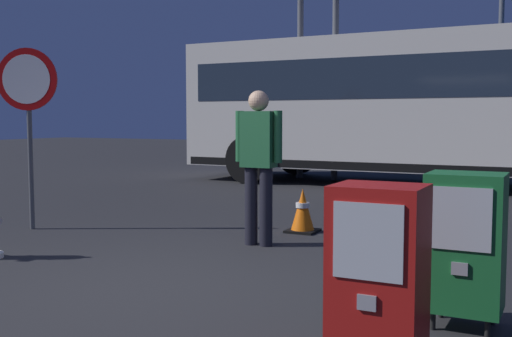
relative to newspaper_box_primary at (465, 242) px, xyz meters
name	(u,v)px	position (x,y,z in m)	size (l,w,h in m)	color
ground_plane	(156,289)	(-2.36, -0.16, -0.57)	(60.00, 60.00, 0.00)	#262628
newspaper_box_primary	(465,242)	(0.00, 0.00, 0.00)	(0.48, 0.42, 1.02)	black
newspaper_box_secondary	(378,268)	(-0.31, -0.96, 0.00)	(0.48, 0.42, 1.02)	black
stop_sign	(28,100)	(-5.35, 1.35, 1.03)	(0.71, 0.31, 2.23)	#4C4F54
pedestrian	(259,158)	(-2.39, 1.76, 0.38)	(0.55, 0.22, 1.67)	black
traffic_cone	(303,211)	(-2.26, 2.69, -0.31)	(0.36, 0.36, 0.53)	black
bus_near	(440,102)	(-1.76, 8.60, 1.14)	(10.53, 2.89, 3.00)	beige
street_light_far_left	(501,31)	(-1.14, 13.53, 3.11)	(0.32, 0.32, 6.27)	#4C4F54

